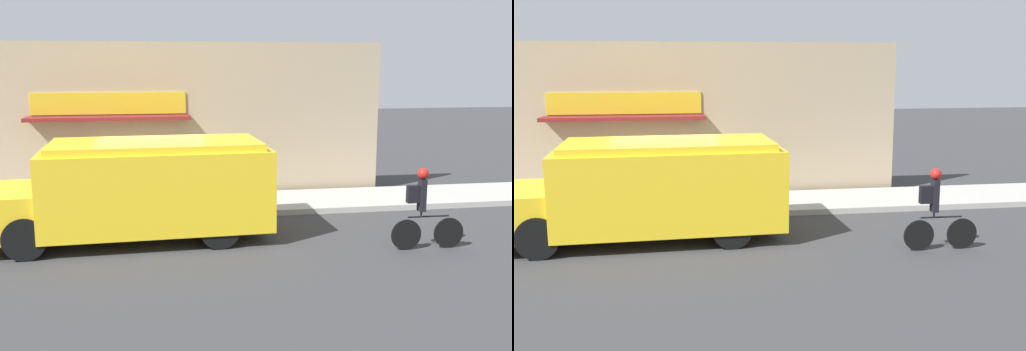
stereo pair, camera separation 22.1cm
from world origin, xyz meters
The scene contains 6 objects.
ground_plane centered at (0.00, 0.00, 0.00)m, with size 70.00×70.00×0.00m, color #38383A.
sidewalk centered at (0.00, 1.18, 0.08)m, with size 28.00×2.37×0.15m.
storefront centered at (-0.05, 2.62, 2.21)m, with size 13.33×0.91×4.40m.
school_bus centered at (-0.29, -1.50, 1.14)m, with size 6.30×2.82×2.17m.
cyclist centered at (5.50, -3.20, 0.85)m, with size 1.58×0.23×1.72m.
trash_bin centered at (2.17, 1.30, 0.60)m, with size 0.62×0.62×0.90m.
Camera 2 is at (0.30, -14.46, 3.79)m, focal length 42.00 mm.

